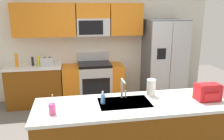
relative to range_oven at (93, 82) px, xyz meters
The scene contains 14 objects.
kitchen_wall_unit 1.07m from the range_oven, 79.34° to the left, with size 5.20×0.43×2.60m.
back_counter 1.28m from the range_oven, behind, with size 1.18×0.63×0.90m.
range_oven is the anchor object (origin of this frame).
refrigerator 1.73m from the range_oven, ahead, with size 0.90×0.76×1.85m.
island_counter 2.36m from the range_oven, 82.95° to the right, with size 2.55×0.82×0.90m.
toaster 1.12m from the range_oven, behind, with size 0.28×0.16×0.18m.
pepper_mill 1.40m from the range_oven, behind, with size 0.05×0.05×0.19m, color black.
bottle_orange 1.71m from the range_oven, behind, with size 0.06×0.06×0.28m, color orange.
bottle_yellow 1.29m from the range_oven, behind, with size 0.08×0.08×0.22m, color yellow.
sink_faucet 2.25m from the range_oven, 84.78° to the right, with size 0.08×0.21×0.28m.
drink_cup_pink 2.64m from the range_oven, 106.15° to the right, with size 0.08×0.08×0.25m.
soap_dispenser 2.34m from the range_oven, 92.29° to the right, with size 0.06×0.06×0.17m.
paper_towel_roll 2.29m from the range_oven, 73.77° to the right, with size 0.12×0.12×0.24m, color white.
backpack 2.81m from the range_oven, 61.26° to the right, with size 0.32×0.22×0.23m.
Camera 1 is at (-0.67, -3.28, 2.12)m, focal length 37.34 mm.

